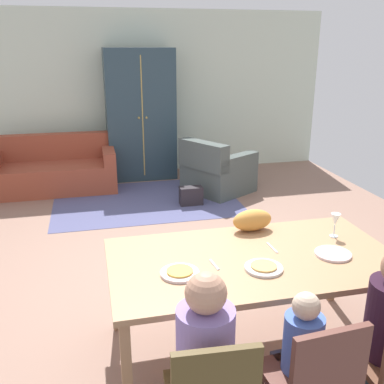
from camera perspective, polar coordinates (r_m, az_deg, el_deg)
name	(u,v)px	position (r m, az deg, el deg)	size (l,w,h in m)	color
ground_plane	(170,247)	(4.97, -2.91, -7.14)	(6.66, 6.28, 0.02)	#886556
back_wall	(134,94)	(7.68, -7.52, 12.51)	(6.66, 0.10, 2.70)	silver
dining_table	(253,265)	(3.12, 7.96, -9.33)	(1.99, 1.07, 0.76)	#A77B54
plate_near_man	(180,273)	(2.84, -1.60, -10.47)	(0.25, 0.25, 0.02)	silver
pizza_near_man	(180,271)	(2.84, -1.61, -10.20)	(0.17, 0.17, 0.01)	gold
plate_near_child	(264,268)	(2.94, 9.28, -9.70)	(0.25, 0.25, 0.02)	silver
pizza_near_child	(264,266)	(2.93, 9.30, -9.44)	(0.17, 0.17, 0.01)	#DDA353
plate_near_woman	(333,254)	(3.23, 17.82, -7.65)	(0.25, 0.25, 0.02)	silver
wine_glass	(335,220)	(3.49, 18.10, -3.51)	(0.07, 0.07, 0.19)	silver
fork	(214,265)	(2.96, 2.89, -9.38)	(0.02, 0.15, 0.01)	silver
knife	(272,248)	(3.24, 10.36, -7.11)	(0.01, 0.17, 0.01)	silver
person_man	(204,371)	(2.51, 1.53, -22.15)	(0.30, 0.41, 1.11)	navy
dining_chair_child	(314,380)	(2.57, 15.56, -22.43)	(0.45, 0.45, 0.87)	brown
person_child	(297,367)	(2.72, 13.48, -21.25)	(0.22, 0.29, 0.92)	#36384A
cat	(252,220)	(3.48, 7.82, -3.63)	(0.32, 0.16, 0.17)	#CF893B
area_rug	(146,201)	(6.38, -5.99, -1.11)	(2.60, 1.80, 0.01)	#4E5078
couch	(54,171)	(7.10, -17.46, 2.67)	(1.85, 0.86, 0.82)	brown
armchair	(216,172)	(6.66, 3.17, 2.66)	(1.17, 1.17, 0.82)	#47514D
armoire	(140,115)	(7.34, -6.70, 9.90)	(1.10, 0.59, 2.10)	#293D48
handbag	(191,196)	(6.16, -0.13, -0.50)	(0.32, 0.16, 0.26)	#262125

